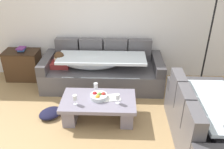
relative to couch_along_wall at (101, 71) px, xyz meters
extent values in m
plane|color=tan|center=(-0.17, -1.62, -0.33)|extent=(14.00, 14.00, 0.00)
cube|color=silver|center=(-0.17, 0.53, 1.02)|extent=(9.00, 0.10, 2.70)
cube|color=#58565A|center=(0.04, -0.02, -0.12)|extent=(2.39, 0.92, 0.42)
cube|color=#58565A|center=(-0.72, 0.36, 0.32)|extent=(0.48, 0.16, 0.46)
cube|color=#58565A|center=(-0.22, 0.36, 0.32)|extent=(0.48, 0.16, 0.46)
cube|color=#58565A|center=(0.29, 0.36, 0.32)|extent=(0.48, 0.16, 0.46)
cube|color=#58565A|center=(0.80, 0.36, 0.32)|extent=(0.48, 0.16, 0.46)
cube|color=#474448|center=(-1.07, -0.02, 0.19)|extent=(0.18, 0.92, 0.20)
cube|color=#474448|center=(1.14, -0.02, 0.19)|extent=(0.18, 0.92, 0.20)
cube|color=#B23838|center=(-0.80, -0.03, 0.15)|extent=(0.36, 0.28, 0.11)
sphere|color=beige|center=(-0.80, -0.07, 0.31)|extent=(0.21, 0.21, 0.21)
sphere|color=#4C331E|center=(-0.80, -0.07, 0.34)|extent=(0.20, 0.20, 0.20)
ellipsoid|color=silver|center=(-0.18, -0.07, 0.23)|extent=(1.10, 0.44, 0.28)
cube|color=silver|center=(0.04, -0.09, 0.33)|extent=(1.70, 0.60, 0.05)
cube|color=silver|center=(0.04, -0.46, -0.10)|extent=(1.44, 0.04, 0.38)
cube|color=#58565A|center=(1.66, -1.57, -0.12)|extent=(0.92, 1.73, 0.42)
cube|color=#58565A|center=(1.28, -2.03, 0.32)|extent=(0.16, 0.43, 0.46)
cube|color=#58565A|center=(1.28, -1.57, 0.32)|extent=(0.16, 0.43, 0.46)
cube|color=#58565A|center=(1.28, -1.12, 0.32)|extent=(0.16, 0.43, 0.46)
cube|color=#474448|center=(1.66, -0.80, 0.19)|extent=(0.92, 0.18, 0.20)
ellipsoid|color=silver|center=(1.71, -1.46, 0.23)|extent=(0.44, 0.81, 0.28)
cube|color=silver|center=(1.73, -1.57, 0.33)|extent=(0.60, 1.26, 0.05)
cube|color=gray|center=(0.05, -1.10, 0.02)|extent=(1.20, 0.68, 0.06)
cube|color=gray|center=(-0.41, -1.10, -0.17)|extent=(0.20, 0.54, 0.32)
cube|color=gray|center=(0.51, -1.10, -0.17)|extent=(0.20, 0.54, 0.32)
cylinder|color=silver|center=(0.06, -1.07, 0.09)|extent=(0.28, 0.28, 0.07)
sphere|color=#68993C|center=(0.07, -1.05, 0.11)|extent=(0.08, 0.08, 0.08)
sphere|color=orange|center=(0.05, -1.13, 0.11)|extent=(0.08, 0.08, 0.08)
sphere|color=#B02720|center=(0.13, -1.04, 0.11)|extent=(0.08, 0.08, 0.08)
sphere|color=red|center=(-0.01, -1.04, 0.11)|extent=(0.08, 0.08, 0.08)
cylinder|color=silver|center=(-0.29, -1.24, 0.05)|extent=(0.06, 0.06, 0.01)
cylinder|color=silver|center=(-0.29, -1.24, 0.09)|extent=(0.01, 0.01, 0.07)
cylinder|color=silver|center=(-0.29, -1.24, 0.17)|extent=(0.07, 0.07, 0.08)
cylinder|color=silver|center=(0.36, -1.20, 0.05)|extent=(0.06, 0.06, 0.01)
cylinder|color=silver|center=(0.36, -1.20, 0.09)|extent=(0.01, 0.01, 0.07)
cylinder|color=silver|center=(0.36, -1.20, 0.17)|extent=(0.07, 0.07, 0.08)
cylinder|color=silver|center=(-0.01, -0.87, 0.05)|extent=(0.06, 0.06, 0.01)
cylinder|color=silver|center=(-0.01, -0.87, 0.09)|extent=(0.01, 0.01, 0.07)
cylinder|color=silver|center=(-0.01, -0.87, 0.17)|extent=(0.07, 0.07, 0.08)
cube|color=white|center=(0.26, -1.05, 0.06)|extent=(0.31, 0.26, 0.01)
cube|color=#472F1B|center=(-1.68, 0.23, -0.02)|extent=(0.70, 0.42, 0.62)
cube|color=#322113|center=(-1.68, 0.23, 0.30)|extent=(0.72, 0.44, 0.02)
cube|color=black|center=(-1.65, 0.22, 0.32)|extent=(0.15, 0.22, 0.02)
cube|color=#2D569E|center=(-1.65, 0.23, 0.35)|extent=(0.15, 0.19, 0.03)
cube|color=#72337F|center=(-1.66, 0.23, 0.38)|extent=(0.17, 0.20, 0.03)
cylinder|color=black|center=(2.06, 0.05, -0.32)|extent=(0.28, 0.28, 0.02)
cylinder|color=black|center=(2.06, 0.05, 0.59)|extent=(0.03, 0.03, 1.80)
ellipsoid|color=#191933|center=(-0.77, -1.07, -0.27)|extent=(0.51, 0.51, 0.12)
camera|label=1|loc=(0.39, -4.24, 2.20)|focal=37.81mm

